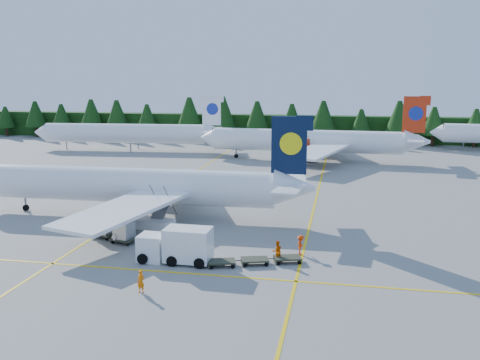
% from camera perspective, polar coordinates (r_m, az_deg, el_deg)
% --- Properties ---
extents(ground, '(320.00, 320.00, 0.00)m').
position_cam_1_polar(ground, '(47.44, -0.65, -7.59)').
color(ground, gray).
rests_on(ground, ground).
extents(taxi_stripe_a, '(0.25, 120.00, 0.01)m').
position_cam_1_polar(taxi_stripe_a, '(69.73, -8.60, -1.61)').
color(taxi_stripe_a, yellow).
rests_on(taxi_stripe_a, ground).
extents(taxi_stripe_b, '(0.25, 120.00, 0.01)m').
position_cam_1_polar(taxi_stripe_b, '(65.85, 8.04, -2.35)').
color(taxi_stripe_b, yellow).
rests_on(taxi_stripe_b, ground).
extents(taxi_stripe_cross, '(80.00, 0.25, 0.01)m').
position_cam_1_polar(taxi_stripe_cross, '(41.93, -2.34, -10.16)').
color(taxi_stripe_cross, yellow).
rests_on(taxi_stripe_cross, ground).
extents(treeline_hedge, '(220.00, 4.00, 6.00)m').
position_cam_1_polar(treeline_hedge, '(126.91, 6.92, 5.51)').
color(treeline_hedge, black).
rests_on(treeline_hedge, ground).
extents(airliner_navy, '(38.37, 31.58, 11.16)m').
position_cam_1_polar(airliner_navy, '(59.87, -12.52, -0.58)').
color(airliner_navy, white).
rests_on(airliner_navy, ground).
extents(airliner_red, '(40.28, 33.11, 11.71)m').
position_cam_1_polar(airliner_red, '(97.56, 6.62, 4.15)').
color(airliner_red, white).
rests_on(airliner_red, ground).
extents(airliner_far_left, '(39.38, 6.84, 11.45)m').
position_cam_1_polar(airliner_far_left, '(112.87, -12.73, 4.93)').
color(airliner_far_left, white).
rests_on(airliner_far_left, ground).
extents(airstairs, '(4.04, 5.49, 3.35)m').
position_cam_1_polar(airstairs, '(54.83, -8.90, -4.34)').
color(airstairs, white).
rests_on(airstairs, ground).
extents(service_truck, '(6.12, 2.36, 2.94)m').
position_cam_1_polar(service_truck, '(44.72, -6.93, -6.89)').
color(service_truck, white).
rests_on(service_truck, ground).
extents(dolly_train, '(7.66, 3.90, 0.13)m').
position_cam_1_polar(dolly_train, '(44.17, 1.59, -8.47)').
color(dolly_train, '#333728').
rests_on(dolly_train, ground).
extents(uld_pair, '(5.03, 3.30, 1.66)m').
position_cam_1_polar(uld_pair, '(51.51, -13.31, -5.08)').
color(uld_pair, '#333728').
rests_on(uld_pair, ground).
extents(crew_a, '(0.66, 0.50, 1.66)m').
position_cam_1_polar(crew_a, '(39.19, -10.53, -10.61)').
color(crew_a, orange).
rests_on(crew_a, ground).
extents(crew_b, '(1.08, 0.98, 1.80)m').
position_cam_1_polar(crew_b, '(44.71, 3.97, -7.59)').
color(crew_b, '#ED6005').
rests_on(crew_b, ground).
extents(crew_c, '(0.54, 0.76, 1.74)m').
position_cam_1_polar(crew_c, '(46.53, 6.49, -6.91)').
color(crew_c, '#F23A05').
rests_on(crew_c, ground).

